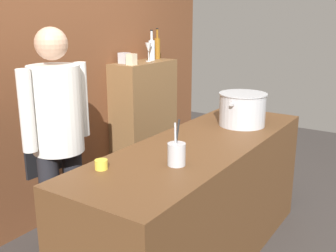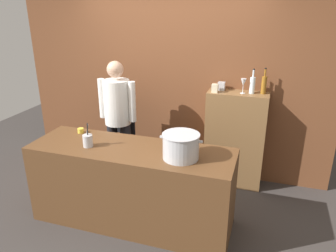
{
  "view_description": "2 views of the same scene",
  "coord_description": "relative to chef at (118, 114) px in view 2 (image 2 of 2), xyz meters",
  "views": [
    {
      "loc": [
        -2.26,
        -1.24,
        1.73
      ],
      "look_at": [
        0.03,
        0.28,
        0.97
      ],
      "focal_mm": 42.75,
      "sensor_mm": 36.0,
      "label": 1
    },
    {
      "loc": [
        1.32,
        -2.81,
        2.33
      ],
      "look_at": [
        0.28,
        0.4,
        1.04
      ],
      "focal_mm": 34.5,
      "sensor_mm": 36.0,
      "label": 2
    }
  ],
  "objects": [
    {
      "name": "spice_tin_silver",
      "position": [
        1.26,
        0.45,
        0.37
      ],
      "size": [
        0.09,
        0.09,
        0.1
      ],
      "primitive_type": "cube",
      "color": "#B2B2B7",
      "rests_on": "bar_cabinet"
    },
    {
      "name": "prep_counter",
      "position": [
        0.53,
        -0.8,
        -0.51
      ],
      "size": [
        2.19,
        0.7,
        0.9
      ],
      "primitive_type": "cube",
      "color": "brown",
      "rests_on": "ground_plane"
    },
    {
      "name": "wine_glass_tall",
      "position": [
        1.54,
        0.37,
        0.44
      ],
      "size": [
        0.07,
        0.07,
        0.19
      ],
      "color": "silver",
      "rests_on": "bar_cabinet"
    },
    {
      "name": "butter_jar",
      "position": [
        -0.2,
        -0.58,
        -0.04
      ],
      "size": [
        0.07,
        0.07,
        0.06
      ],
      "primitive_type": "cylinder",
      "color": "yellow",
      "rests_on": "prep_counter"
    },
    {
      "name": "brick_back_panel",
      "position": [
        0.53,
        0.6,
        0.54
      ],
      "size": [
        4.4,
        0.1,
        3.0
      ],
      "primitive_type": "cube",
      "color": "brown",
      "rests_on": "ground_plane"
    },
    {
      "name": "wine_bottle_amber",
      "position": [
        1.79,
        0.43,
        0.43
      ],
      "size": [
        0.06,
        0.06,
        0.32
      ],
      "color": "#8C5919",
      "rests_on": "bar_cabinet"
    },
    {
      "name": "chef",
      "position": [
        0.0,
        0.0,
        0.0
      ],
      "size": [
        0.53,
        0.37,
        1.66
      ],
      "rotation": [
        0.0,
        0.0,
        3.08
      ],
      "color": "black",
      "rests_on": "ground_plane"
    },
    {
      "name": "wine_bottle_clear",
      "position": [
        1.65,
        0.41,
        0.42
      ],
      "size": [
        0.07,
        0.07,
        0.31
      ],
      "color": "silver",
      "rests_on": "bar_cabinet"
    },
    {
      "name": "utensil_crock",
      "position": [
        0.09,
        -0.89,
        0.0
      ],
      "size": [
        0.1,
        0.1,
        0.27
      ],
      "color": "#B7BABF",
      "rests_on": "prep_counter"
    },
    {
      "name": "ground_plane",
      "position": [
        0.53,
        -0.8,
        -0.96
      ],
      "size": [
        8.0,
        8.0,
        0.0
      ],
      "primitive_type": "plane",
      "color": "#383330"
    },
    {
      "name": "stockpot_large",
      "position": [
        1.1,
        -0.85,
        0.06
      ],
      "size": [
        0.43,
        0.37,
        0.25
      ],
      "color": "#B7BABF",
      "rests_on": "prep_counter"
    },
    {
      "name": "spice_tin_cream",
      "position": [
        1.2,
        0.32,
        0.37
      ],
      "size": [
        0.08,
        0.08,
        0.1
      ],
      "primitive_type": "cube",
      "color": "beige",
      "rests_on": "bar_cabinet"
    },
    {
      "name": "bar_cabinet",
      "position": [
        1.49,
        0.39,
        -0.33
      ],
      "size": [
        0.76,
        0.32,
        1.28
      ],
      "primitive_type": "cube",
      "color": "brown",
      "rests_on": "ground_plane"
    }
  ]
}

